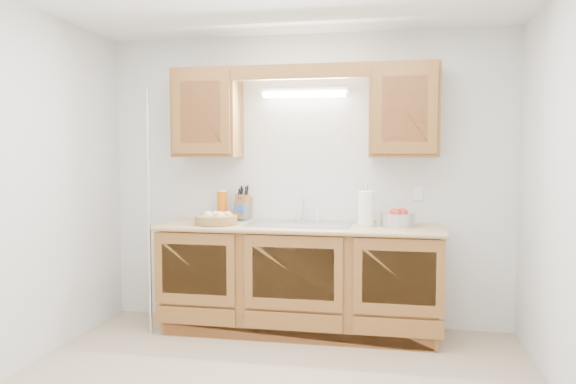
% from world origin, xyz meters
% --- Properties ---
extents(room, '(3.52, 3.50, 2.50)m').
position_xyz_m(room, '(0.00, 0.00, 1.25)').
color(room, tan).
rests_on(room, ground).
extents(base_cabinets, '(2.20, 0.60, 0.86)m').
position_xyz_m(base_cabinets, '(0.00, 1.20, 0.44)').
color(base_cabinets, brown).
rests_on(base_cabinets, ground).
extents(countertop, '(2.30, 0.63, 0.04)m').
position_xyz_m(countertop, '(0.00, 1.19, 0.88)').
color(countertop, tan).
rests_on(countertop, base_cabinets).
extents(upper_cabinet_left, '(0.55, 0.33, 0.75)m').
position_xyz_m(upper_cabinet_left, '(-0.83, 1.33, 1.83)').
color(upper_cabinet_left, brown).
rests_on(upper_cabinet_left, room).
extents(upper_cabinet_right, '(0.55, 0.33, 0.75)m').
position_xyz_m(upper_cabinet_right, '(0.83, 1.33, 1.83)').
color(upper_cabinet_right, brown).
rests_on(upper_cabinet_right, room).
extents(valance, '(2.20, 0.05, 0.12)m').
position_xyz_m(valance, '(0.00, 1.19, 2.14)').
color(valance, brown).
rests_on(valance, room).
extents(fluorescent_fixture, '(0.76, 0.08, 0.08)m').
position_xyz_m(fluorescent_fixture, '(0.00, 1.42, 2.00)').
color(fluorescent_fixture, white).
rests_on(fluorescent_fixture, room).
extents(sink, '(0.84, 0.46, 0.36)m').
position_xyz_m(sink, '(0.00, 1.21, 0.83)').
color(sink, '#9E9EA3').
rests_on(sink, countertop).
extents(wire_shelf_pole, '(0.03, 0.03, 2.00)m').
position_xyz_m(wire_shelf_pole, '(-1.20, 0.94, 1.00)').
color(wire_shelf_pole, silver).
rests_on(wire_shelf_pole, ground).
extents(outlet_plate, '(0.08, 0.01, 0.12)m').
position_xyz_m(outlet_plate, '(0.95, 1.49, 1.15)').
color(outlet_plate, white).
rests_on(outlet_plate, room).
extents(fruit_basket, '(0.41, 0.41, 0.11)m').
position_xyz_m(fruit_basket, '(-0.68, 1.08, 0.95)').
color(fruit_basket, '#A67A43').
rests_on(fruit_basket, countertop).
extents(knife_block, '(0.14, 0.20, 0.32)m').
position_xyz_m(knife_block, '(-0.54, 1.40, 1.01)').
color(knife_block, brown).
rests_on(knife_block, countertop).
extents(orange_canister, '(0.11, 0.11, 0.26)m').
position_xyz_m(orange_canister, '(-0.73, 1.42, 1.03)').
color(orange_canister, '#DA640C').
rests_on(orange_canister, countertop).
extents(soap_bottle, '(0.12, 0.12, 0.21)m').
position_xyz_m(soap_bottle, '(-0.54, 1.37, 1.01)').
color(soap_bottle, blue).
rests_on(soap_bottle, countertop).
extents(sponge, '(0.14, 0.10, 0.03)m').
position_xyz_m(sponge, '(0.54, 1.44, 0.91)').
color(sponge, '#CC333F').
rests_on(sponge, countertop).
extents(paper_towel, '(0.17, 0.17, 0.33)m').
position_xyz_m(paper_towel, '(0.54, 1.23, 1.04)').
color(paper_towel, silver).
rests_on(paper_towel, countertop).
extents(apple_bowl, '(0.36, 0.36, 0.14)m').
position_xyz_m(apple_bowl, '(0.79, 1.24, 0.96)').
color(apple_bowl, silver).
rests_on(apple_bowl, countertop).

